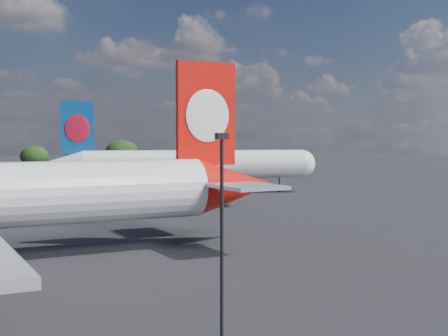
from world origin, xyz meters
name	(u,v)px	position (x,y,z in m)	size (l,w,h in m)	color
china_southern_airliner	(186,165)	(38.32, 70.19, 5.23)	(51.43, 49.38, 17.19)	white
apron_lamp_post	(222,243)	(3.21, -12.25, 6.14)	(0.55, 0.30, 10.98)	black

